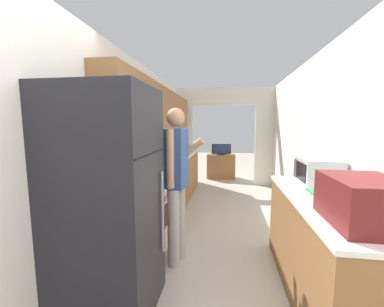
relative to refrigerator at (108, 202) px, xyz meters
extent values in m
cube|color=white|center=(-0.41, 1.29, 0.33)|extent=(0.06, 7.46, 2.50)
cube|color=brown|center=(-0.22, 2.35, 0.91)|extent=(0.32, 3.94, 0.68)
cube|color=white|center=(2.15, 1.29, 0.33)|extent=(0.06, 7.46, 2.50)
cube|color=white|center=(-0.25, 4.45, 0.10)|extent=(0.65, 0.06, 2.05)
cube|color=white|center=(2.00, 4.45, 0.10)|extent=(0.65, 0.06, 2.05)
cube|color=white|center=(0.87, 4.45, 1.35)|extent=(2.90, 0.06, 0.45)
cube|color=brown|center=(-0.08, 0.54, -0.48)|extent=(0.60, 0.33, 0.89)
cube|color=silver|center=(-0.08, 0.54, -0.02)|extent=(0.62, 0.34, 0.03)
cube|color=brown|center=(-0.08, 2.91, -0.48)|extent=(0.60, 2.82, 0.89)
cube|color=silver|center=(-0.08, 2.91, -0.02)|extent=(0.62, 2.83, 0.03)
cube|color=brown|center=(1.82, 0.37, -0.48)|extent=(0.60, 1.76, 0.89)
cube|color=silver|center=(1.82, 0.37, -0.02)|extent=(0.62, 1.78, 0.03)
cube|color=black|center=(0.00, 0.00, 0.00)|extent=(0.76, 0.72, 1.85)
cube|color=black|center=(0.38, 0.00, 0.41)|extent=(0.01, 0.69, 0.01)
cylinder|color=#99999E|center=(0.40, 0.23, -0.15)|extent=(0.02, 0.02, 0.74)
cube|color=white|center=(-0.07, 1.10, -0.46)|extent=(0.62, 0.79, 0.92)
cube|color=black|center=(0.24, 1.10, -0.46)|extent=(0.01, 0.54, 0.28)
cylinder|color=#B7B7BC|center=(0.26, 1.10, -0.23)|extent=(0.02, 0.63, 0.02)
cube|color=white|center=(-0.36, 1.10, 0.07)|extent=(0.04, 0.79, 0.14)
cylinder|color=#232328|center=(0.05, 0.93, 0.00)|extent=(0.16, 0.16, 0.01)
cylinder|color=#232328|center=(0.05, 1.28, 0.00)|extent=(0.16, 0.16, 0.01)
cylinder|color=#232328|center=(-0.19, 0.93, 0.00)|extent=(0.16, 0.16, 0.01)
cylinder|color=#232328|center=(-0.19, 1.28, 0.00)|extent=(0.16, 0.16, 0.01)
cylinder|color=#9E9E9E|center=(0.40, 0.66, -0.49)|extent=(0.15, 0.15, 0.87)
cylinder|color=#9E9E9E|center=(0.43, 0.82, -0.49)|extent=(0.15, 0.15, 0.87)
cube|color=#335193|center=(0.41, 0.74, 0.27)|extent=(0.25, 0.25, 0.65)
cylinder|color=tan|center=(0.38, 0.60, 0.28)|extent=(0.10, 0.10, 0.62)
cylinder|color=tan|center=(0.44, 0.88, 0.28)|extent=(0.56, 0.19, 0.42)
sphere|color=tan|center=(0.41, 0.74, 0.71)|extent=(0.20, 0.20, 0.20)
cube|color=#5B1919|center=(1.82, -0.16, 0.10)|extent=(0.42, 0.53, 0.19)
cube|color=#5B1919|center=(1.82, -0.16, 0.25)|extent=(0.42, 0.53, 0.11)
cube|color=#2D2D33|center=(1.82, 0.12, 0.24)|extent=(0.25, 0.02, 0.10)
cube|color=#B7B7BC|center=(1.93, 0.90, 0.14)|extent=(0.36, 0.48, 0.28)
cube|color=black|center=(1.74, 0.85, 0.14)|extent=(0.01, 0.29, 0.19)
cube|color=#38383D|center=(1.74, 1.06, 0.14)|extent=(0.01, 0.10, 0.20)
cube|color=white|center=(1.81, 0.39, 0.02)|extent=(0.21, 0.31, 0.03)
cube|color=#33894C|center=(1.81, 0.38, 0.04)|extent=(0.26, 0.28, 0.02)
cube|color=brown|center=(0.81, 5.08, -0.57)|extent=(0.80, 0.42, 0.70)
cube|color=black|center=(0.81, 5.04, -0.21)|extent=(0.24, 0.16, 0.02)
cube|color=black|center=(0.81, 5.04, -0.06)|extent=(0.55, 0.04, 0.28)
cube|color=navy|center=(0.81, 5.01, -0.06)|extent=(0.51, 0.01, 0.25)
camera|label=1|loc=(0.95, -1.74, 0.63)|focal=22.00mm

